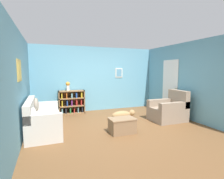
% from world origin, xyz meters
% --- Properties ---
extents(ground_plane, '(14.00, 14.00, 0.00)m').
position_xyz_m(ground_plane, '(0.00, 0.00, 0.00)').
color(ground_plane, brown).
extents(wall_back, '(5.60, 0.13, 2.60)m').
position_xyz_m(wall_back, '(0.00, 2.25, 1.30)').
color(wall_back, '#609EB7').
rests_on(wall_back, ground_plane).
extents(wall_left, '(0.13, 5.00, 2.60)m').
position_xyz_m(wall_left, '(-2.55, -0.00, 1.30)').
color(wall_left, '#609EB7').
rests_on(wall_left, ground_plane).
extents(wall_right, '(0.16, 5.00, 2.60)m').
position_xyz_m(wall_right, '(2.55, 0.02, 1.29)').
color(wall_right, '#609EB7').
rests_on(wall_right, ground_plane).
extents(couch, '(0.82, 1.81, 0.89)m').
position_xyz_m(couch, '(-2.09, 0.18, 0.33)').
color(couch, beige).
rests_on(couch, ground_plane).
extents(bookshelf, '(0.98, 0.35, 0.89)m').
position_xyz_m(bookshelf, '(-1.05, 2.02, 0.43)').
color(bookshelf, olive).
rests_on(bookshelf, ground_plane).
extents(recliner_chair, '(1.07, 0.84, 0.99)m').
position_xyz_m(recliner_chair, '(1.82, -0.11, 0.34)').
color(recliner_chair, gray).
rests_on(recliner_chair, ground_plane).
extents(coffee_table, '(0.68, 0.46, 0.40)m').
position_xyz_m(coffee_table, '(-0.11, -0.63, 0.21)').
color(coffee_table, '#846647').
rests_on(coffee_table, ground_plane).
extents(dog, '(1.01, 0.25, 0.29)m').
position_xyz_m(dog, '(0.48, 0.59, 0.15)').
color(dog, '#9E7A4C').
rests_on(dog, ground_plane).
extents(vase, '(0.15, 0.15, 0.34)m').
position_xyz_m(vase, '(-1.17, 2.00, 1.08)').
color(vase, silver).
rests_on(vase, bookshelf).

